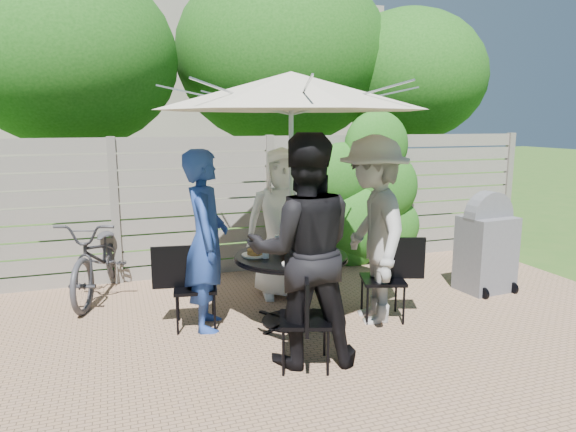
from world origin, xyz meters
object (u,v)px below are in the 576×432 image
object	(u,v)px
plate_front	(296,262)
glass_back	(278,242)
chair_back	(281,271)
person_front	(303,251)
chair_right	(384,295)
bbq_grill	(486,247)
patio_table	(291,276)
umbrella	(291,91)
chair_front	(305,339)
glass_left	(266,251)
person_left	(206,241)
bicycle	(101,256)
coffee_cup	(298,243)
plate_back	(287,244)
syrup_jug	(284,246)
person_back	(282,224)
glass_right	(315,244)
plate_right	(327,251)
chair_left	(194,304)
person_right	(373,230)
plate_left	(255,253)

from	to	relation	value
plate_front	glass_back	xyz separation A→B (m)	(0.03, 0.63, 0.05)
chair_back	plate_front	distance (m)	1.41
person_front	chair_right	size ratio (longest dim) A/B	2.22
chair_right	bbq_grill	xyz separation A→B (m)	(1.60, 0.40, 0.29)
patio_table	umbrella	size ratio (longest dim) A/B	0.43
chair_front	glass_left	xyz separation A→B (m)	(-0.07, 0.89, 0.54)
person_left	bicycle	world-z (taller)	person_left
umbrella	coffee_cup	size ratio (longest dim) A/B	25.46
person_front	plate_back	size ratio (longest dim) A/B	7.48
chair_right	syrup_jug	xyz separation A→B (m)	(-0.99, 0.27, 0.54)
chair_back	syrup_jug	size ratio (longest dim) A/B	5.68
chair_back	glass_left	world-z (taller)	chair_back
person_back	chair_right	distance (m)	1.41
chair_front	glass_right	xyz separation A→B (m)	(0.48, 0.99, 0.54)
glass_right	coffee_cup	distance (m)	0.20
person_left	glass_right	world-z (taller)	person_left
patio_table	bicycle	distance (m)	2.38
syrup_jug	coffee_cup	xyz separation A→B (m)	(0.19, 0.13, -0.02)
coffee_cup	plate_right	bearing A→B (deg)	-52.64
chair_front	plate_back	world-z (taller)	chair_front
chair_back	glass_left	bearing A→B (deg)	-17.10
chair_back	coffee_cup	distance (m)	0.91
patio_table	umbrella	bearing A→B (deg)	116.57
person_left	syrup_jug	size ratio (longest dim) A/B	11.11
chair_left	bbq_grill	bearing A→B (deg)	8.02
patio_table	coffee_cup	distance (m)	0.37
glass_left	bbq_grill	size ratio (longest dim) A/B	0.11
chair_right	plate_back	xyz separation A→B (m)	(-0.86, 0.56, 0.49)
umbrella	person_right	xyz separation A→B (m)	(0.81, -0.18, -1.35)
chair_right	plate_left	size ratio (longest dim) A/B	3.37
plate_right	syrup_jug	bearing A→B (deg)	160.81
person_left	bicycle	distance (m)	1.74
chair_back	person_right	bearing A→B (deg)	37.21
chair_left	person_right	distance (m)	1.92
person_back	person_left	bearing A→B (deg)	-135.00
plate_right	person_right	bearing A→B (deg)	-12.40
plate_front	glass_right	distance (m)	0.53
person_back	patio_table	bearing A→B (deg)	-90.00
syrup_jug	chair_left	bearing A→B (deg)	170.83
person_back	coffee_cup	world-z (taller)	person_back
glass_left	bicycle	xyz separation A→B (m)	(-1.54, 1.58, -0.32)
glass_right	bicycle	bearing A→B (deg)	144.48
person_back	person_right	xyz separation A→B (m)	(0.63, -0.99, 0.08)
chair_left	plate_back	world-z (taller)	chair_left
chair_right	plate_back	bearing A→B (deg)	-14.34
chair_front	syrup_jug	world-z (taller)	syrup_jug
patio_table	person_back	world-z (taller)	person_back
umbrella	person_left	world-z (taller)	umbrella
chair_front	plate_front	world-z (taller)	chair_front
chair_right	plate_right	distance (m)	0.78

